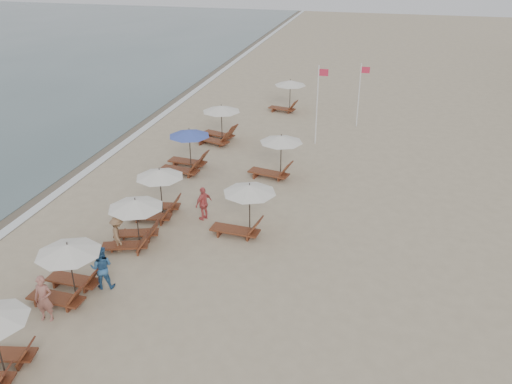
% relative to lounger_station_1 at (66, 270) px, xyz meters
% --- Properties ---
extents(ground, '(160.00, 160.00, 0.00)m').
position_rel_lounger_station_1_xyz_m(ground, '(6.06, -0.19, -1.05)').
color(ground, tan).
rests_on(ground, ground).
extents(wet_sand_band, '(3.20, 140.00, 0.01)m').
position_rel_lounger_station_1_xyz_m(wet_sand_band, '(-6.44, 9.81, -1.05)').
color(wet_sand_band, '#6B5E4C').
rests_on(wet_sand_band, ground).
extents(foam_line, '(0.50, 140.00, 0.02)m').
position_rel_lounger_station_1_xyz_m(foam_line, '(-5.14, 9.81, -1.04)').
color(foam_line, white).
rests_on(foam_line, ground).
extents(lounger_station_1, '(2.58, 2.23, 2.12)m').
position_rel_lounger_station_1_xyz_m(lounger_station_1, '(0.00, 0.00, 0.00)').
color(lounger_station_1, brown).
rests_on(lounger_station_1, ground).
extents(lounger_station_2, '(2.51, 2.26, 2.07)m').
position_rel_lounger_station_1_xyz_m(lounger_station_2, '(0.71, 3.72, 0.05)').
color(lounger_station_2, brown).
rests_on(lounger_station_2, ground).
extents(lounger_station_3, '(2.49, 2.12, 2.30)m').
position_rel_lounger_station_1_xyz_m(lounger_station_3, '(0.64, 6.24, 0.08)').
color(lounger_station_3, brown).
rests_on(lounger_station_3, ground).
extents(lounger_station_4, '(2.67, 2.17, 2.35)m').
position_rel_lounger_station_1_xyz_m(lounger_station_4, '(0.00, 11.42, 0.01)').
color(lounger_station_4, brown).
rests_on(lounger_station_4, ground).
extents(lounger_station_5, '(2.74, 2.54, 2.29)m').
position_rel_lounger_station_1_xyz_m(lounger_station_5, '(0.29, 16.13, 0.05)').
color(lounger_station_5, brown).
rests_on(lounger_station_5, ground).
extents(inland_station_0, '(2.78, 2.24, 2.22)m').
position_rel_lounger_station_1_xyz_m(inland_station_0, '(4.75, 5.64, 0.27)').
color(inland_station_0, brown).
rests_on(inland_station_0, ground).
extents(inland_station_1, '(2.86, 2.24, 2.22)m').
position_rel_lounger_station_1_xyz_m(inland_station_1, '(4.78, 11.79, 0.24)').
color(inland_station_1, brown).
rests_on(inland_station_1, ground).
extents(inland_station_2, '(2.68, 2.24, 2.22)m').
position_rel_lounger_station_1_xyz_m(inland_station_2, '(3.13, 23.33, 0.35)').
color(inland_station_2, brown).
rests_on(inland_station_2, ground).
extents(beachgoer_near, '(0.66, 0.48, 1.65)m').
position_rel_lounger_station_1_xyz_m(beachgoer_near, '(0.00, -1.33, -0.22)').
color(beachgoer_near, '#A9685B').
rests_on(beachgoer_near, ground).
extents(beachgoer_mid_a, '(0.95, 0.83, 1.65)m').
position_rel_lounger_station_1_xyz_m(beachgoer_mid_a, '(0.91, 0.77, -0.23)').
color(beachgoer_mid_a, '#316195').
rests_on(beachgoer_mid_a, ground).
extents(beachgoer_mid_b, '(1.01, 1.10, 1.49)m').
position_rel_lounger_station_1_xyz_m(beachgoer_mid_b, '(0.30, 3.18, -0.31)').
color(beachgoer_mid_b, '#876445').
rests_on(beachgoer_mid_b, ground).
extents(beachgoer_far_a, '(0.76, 0.98, 1.55)m').
position_rel_lounger_station_1_xyz_m(beachgoer_far_a, '(2.73, 6.50, -0.27)').
color(beachgoer_far_a, '#D35554').
rests_on(beachgoer_far_a, ground).
extents(flag_pole_near, '(0.60, 0.08, 4.74)m').
position_rel_lounger_station_1_xyz_m(flag_pole_near, '(6.13, 17.23, 1.57)').
color(flag_pole_near, silver).
rests_on(flag_pole_near, ground).
extents(flag_pole_far, '(0.60, 0.08, 4.13)m').
position_rel_lounger_station_1_xyz_m(flag_pole_far, '(8.30, 21.19, 1.26)').
color(flag_pole_far, silver).
rests_on(flag_pole_far, ground).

